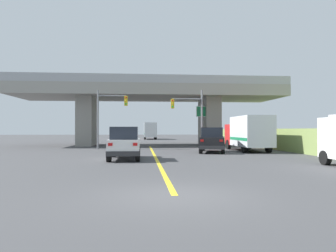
{
  "coord_description": "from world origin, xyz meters",
  "views": [
    {
      "loc": [
        -0.93,
        -8.72,
        1.85
      ],
      "look_at": [
        1.29,
        17.49,
        2.16
      ],
      "focal_mm": 33.53,
      "sensor_mm": 36.0,
      "label": 1
    }
  ],
  "objects_px": {
    "suv_lead": "(125,143)",
    "traffic_signal_farside": "(108,111)",
    "highway_sign": "(202,116)",
    "box_truck": "(248,133)",
    "semi_truck_distant": "(150,131)",
    "traffic_signal_nearside": "(192,112)",
    "suv_crossing": "(212,140)"
  },
  "relations": [
    {
      "from": "suv_lead",
      "to": "suv_crossing",
      "type": "distance_m",
      "value": 8.77
    },
    {
      "from": "box_truck",
      "to": "traffic_signal_farside",
      "type": "bearing_deg",
      "value": 162.48
    },
    {
      "from": "semi_truck_distant",
      "to": "traffic_signal_nearside",
      "type": "bearing_deg",
      "value": -83.71
    },
    {
      "from": "traffic_signal_nearside",
      "to": "traffic_signal_farside",
      "type": "relative_size",
      "value": 1.03
    },
    {
      "from": "suv_crossing",
      "to": "traffic_signal_farside",
      "type": "distance_m",
      "value": 10.69
    },
    {
      "from": "suv_crossing",
      "to": "highway_sign",
      "type": "xyz_separation_m",
      "value": [
        1.13,
        10.09,
        2.37
      ]
    },
    {
      "from": "suv_crossing",
      "to": "traffic_signal_farside",
      "type": "xyz_separation_m",
      "value": [
        -8.98,
        5.16,
        2.62
      ]
    },
    {
      "from": "suv_crossing",
      "to": "box_truck",
      "type": "bearing_deg",
      "value": 34.23
    },
    {
      "from": "suv_crossing",
      "to": "highway_sign",
      "type": "distance_m",
      "value": 10.42
    },
    {
      "from": "traffic_signal_nearside",
      "to": "highway_sign",
      "type": "xyz_separation_m",
      "value": [
        1.92,
        4.4,
        -0.22
      ]
    },
    {
      "from": "highway_sign",
      "to": "semi_truck_distant",
      "type": "xyz_separation_m",
      "value": [
        -5.21,
        25.44,
        -1.72
      ]
    },
    {
      "from": "highway_sign",
      "to": "semi_truck_distant",
      "type": "bearing_deg",
      "value": 101.57
    },
    {
      "from": "suv_lead",
      "to": "box_truck",
      "type": "height_order",
      "value": "box_truck"
    },
    {
      "from": "suv_lead",
      "to": "suv_crossing",
      "type": "relative_size",
      "value": 0.88
    },
    {
      "from": "traffic_signal_nearside",
      "to": "semi_truck_distant",
      "type": "distance_m",
      "value": 30.09
    },
    {
      "from": "traffic_signal_farside",
      "to": "semi_truck_distant",
      "type": "bearing_deg",
      "value": 80.83
    },
    {
      "from": "traffic_signal_farside",
      "to": "semi_truck_distant",
      "type": "xyz_separation_m",
      "value": [
        4.9,
        30.37,
        -1.97
      ]
    },
    {
      "from": "suv_lead",
      "to": "highway_sign",
      "type": "bearing_deg",
      "value": 63.02
    },
    {
      "from": "semi_truck_distant",
      "to": "highway_sign",
      "type": "bearing_deg",
      "value": -78.43
    },
    {
      "from": "suv_lead",
      "to": "semi_truck_distant",
      "type": "distance_m",
      "value": 41.14
    },
    {
      "from": "suv_lead",
      "to": "traffic_signal_farside",
      "type": "xyz_separation_m",
      "value": [
        -2.17,
        10.67,
        2.62
      ]
    },
    {
      "from": "traffic_signal_nearside",
      "to": "box_truck",
      "type": "bearing_deg",
      "value": -46.39
    },
    {
      "from": "traffic_signal_nearside",
      "to": "traffic_signal_farside",
      "type": "xyz_separation_m",
      "value": [
        -8.19,
        -0.53,
        0.02
      ]
    },
    {
      "from": "traffic_signal_nearside",
      "to": "semi_truck_distant",
      "type": "bearing_deg",
      "value": 96.29
    },
    {
      "from": "traffic_signal_farside",
      "to": "traffic_signal_nearside",
      "type": "bearing_deg",
      "value": 3.68
    },
    {
      "from": "suv_crossing",
      "to": "box_truck",
      "type": "height_order",
      "value": "box_truck"
    },
    {
      "from": "suv_crossing",
      "to": "box_truck",
      "type": "relative_size",
      "value": 0.73
    },
    {
      "from": "box_truck",
      "to": "traffic_signal_farside",
      "type": "xyz_separation_m",
      "value": [
        -12.42,
        3.92,
        2.05
      ]
    },
    {
      "from": "suv_lead",
      "to": "highway_sign",
      "type": "height_order",
      "value": "highway_sign"
    },
    {
      "from": "traffic_signal_nearside",
      "to": "highway_sign",
      "type": "bearing_deg",
      "value": 66.41
    },
    {
      "from": "suv_crossing",
      "to": "semi_truck_distant",
      "type": "bearing_deg",
      "value": 111.01
    },
    {
      "from": "traffic_signal_nearside",
      "to": "highway_sign",
      "type": "relative_size",
      "value": 1.24
    }
  ]
}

